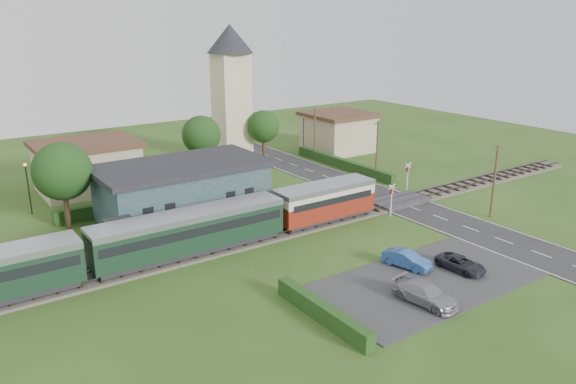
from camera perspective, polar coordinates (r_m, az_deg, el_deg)
ground at (r=51.38m, az=4.95°, el=-3.74°), size 120.00×120.00×0.00m
railway_track at (r=52.79m, az=3.57°, el=-2.99°), size 76.00×3.20×0.49m
road at (r=57.93m, az=12.62°, el=-1.61°), size 6.00×70.00×0.05m
car_park at (r=42.56m, az=13.78°, el=-8.82°), size 17.00×9.00×0.08m
crossing_deck at (r=59.15m, az=11.22°, el=-0.91°), size 6.20×3.40×0.45m
platform at (r=50.25m, az=-7.75°, el=-4.06°), size 30.00×3.00×0.45m
equipment_hut at (r=46.94m, az=-16.56°, el=-4.24°), size 2.30×2.30×2.55m
station_building at (r=54.41m, az=-10.65°, el=0.23°), size 16.00×9.00×5.30m
train at (r=44.35m, az=-13.63°, el=-4.68°), size 43.20×2.90×3.40m
church_tower at (r=74.44m, az=-5.81°, el=10.96°), size 6.00×6.00×17.60m
house_west at (r=65.63m, az=-19.73°, el=2.55°), size 10.80×8.80×5.50m
house_east at (r=80.72m, az=5.16°, el=6.14°), size 8.80×8.80×5.50m
hedge_carpark at (r=36.39m, az=3.55°, el=-12.07°), size 0.80×9.00×1.20m
hedge_roadside at (r=71.60m, az=5.62°, el=2.87°), size 0.80×18.00×1.20m
hedge_station at (r=58.99m, az=-12.35°, el=-0.60°), size 22.00×0.80×1.30m
tree_a at (r=53.51m, az=-21.95°, el=1.95°), size 5.20×5.20×8.00m
tree_b at (r=67.67m, az=-8.81°, el=5.73°), size 4.60×4.60×7.34m
tree_c at (r=74.22m, az=-2.51°, el=6.66°), size 4.20×4.20×6.78m
utility_pole_b at (r=56.49m, az=20.21°, el=1.07°), size 1.40×0.22×7.00m
utility_pole_c at (r=66.56m, az=9.02°, el=4.30°), size 1.40×0.22×7.00m
utility_pole_d at (r=75.47m, az=2.74°, el=6.05°), size 1.40×0.22×7.00m
crossing_signal_near at (r=54.51m, az=10.48°, el=-0.33°), size 0.84×0.28×3.28m
crossing_signal_far at (r=62.69m, az=12.07°, el=1.91°), size 0.84×0.28×3.28m
streetlamp_west at (r=59.46m, az=-24.92°, el=0.70°), size 0.30×0.30×5.15m
streetlamp_east at (r=80.57m, az=1.59°, el=6.36°), size 0.30×0.30×5.15m
car_on_road at (r=64.94m, az=6.21°, el=1.37°), size 3.75×2.59×1.19m
car_park_blue at (r=44.20m, az=11.98°, el=-6.70°), size 2.25×4.06×1.27m
car_park_silver at (r=39.22m, az=13.77°, el=-10.00°), size 2.51×4.93×1.37m
car_park_dark at (r=44.73m, az=17.15°, el=-6.96°), size 2.05×4.00×1.08m
pedestrian_near at (r=52.11m, az=-1.39°, el=-1.92°), size 0.60×0.42×1.57m
pedestrian_far at (r=47.96m, az=-12.64°, el=-4.05°), size 0.84×0.96×1.67m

